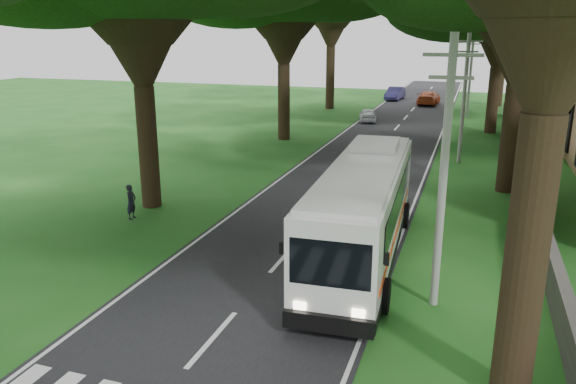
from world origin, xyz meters
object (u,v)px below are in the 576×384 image
pole_mid (464,96)px  pedestrian (131,202)px  coach_bus (363,208)px  distant_car_b (395,93)px  pole_near (444,171)px  distant_car_a (368,115)px  pole_far (470,73)px  distant_car_c (429,98)px

pole_mid → pedestrian: pole_mid is taller
pole_mid → coach_bus: bearing=-99.3°
distant_car_b → pedestrian: bearing=-90.4°
pole_near → distant_car_a: pole_near is taller
distant_car_a → pedestrian: pedestrian is taller
pole_mid → coach_bus: (-2.80, -17.08, -2.29)m
pole_far → distant_car_a: pole_far is taller
distant_car_a → distant_car_c: size_ratio=0.68×
distant_car_b → pedestrian: size_ratio=2.92×
coach_bus → pedestrian: bearing=171.1°
pole_near → distant_car_b: bearing=99.3°
pole_far → coach_bus: 37.26m
pole_far → distant_car_b: bearing=125.6°
pole_far → distant_car_a: size_ratio=2.27×
pole_mid → coach_bus: 17.46m
distant_car_a → distant_car_c: bearing=-120.4°
distant_car_a → distant_car_b: 17.50m
pedestrian → pole_mid: bearing=-42.0°
distant_car_b → pedestrian: 48.07m
distant_car_c → pedestrian: pedestrian is taller
distant_car_a → pole_near: bearing=90.0°
pedestrian → distant_car_a: bearing=-11.2°
pole_near → distant_car_c: (-4.31, 48.52, -3.40)m
pole_mid → distant_car_a: pole_mid is taller
coach_bus → distant_car_a: size_ratio=3.40×
pole_near → distant_car_c: bearing=95.1°
pole_mid → distant_car_b: (-8.50, 31.89, -3.40)m
distant_car_b → pole_near: bearing=-75.4°
distant_car_a → distant_car_c: 14.73m
pole_near → pole_far: (0.00, 40.00, 0.00)m
pole_near → pole_far: same height
pole_near → coach_bus: pole_near is taller
pole_near → pole_far: size_ratio=1.00×
pole_far → pole_mid: bearing=-90.0°
pole_far → distant_car_a: bearing=-146.6°
pole_far → distant_car_a: (-8.50, -5.61, -3.55)m
coach_bus → distant_car_c: coach_bus is taller
pole_near → distant_car_a: 35.61m
pole_mid → pole_far: 20.00m
pedestrian → pole_far: bearing=-22.5°
coach_bus → distant_car_a: (-5.70, 31.48, -1.26)m
pole_mid → distant_car_a: (-8.50, 14.39, -3.55)m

